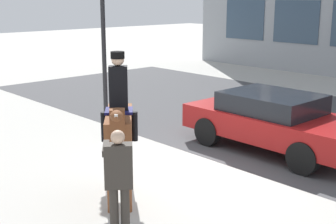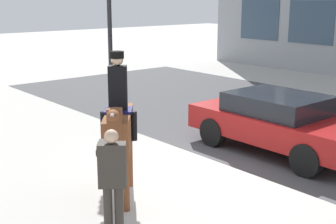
# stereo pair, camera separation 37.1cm
# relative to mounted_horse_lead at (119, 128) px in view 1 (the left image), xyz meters

# --- Properties ---
(ground_plane) EXTENTS (80.00, 80.00, 0.00)m
(ground_plane) POSITION_rel_mounted_horse_lead_xyz_m (0.03, 2.26, -1.34)
(ground_plane) COLOR #B2AFA8
(road_surface) EXTENTS (24.33, 8.50, 0.01)m
(road_surface) POSITION_rel_mounted_horse_lead_xyz_m (0.03, 7.01, -1.34)
(road_surface) COLOR #444447
(road_surface) RESTS_ON ground_plane
(mounted_horse_lead) EXTENTS (1.63, 1.40, 2.66)m
(mounted_horse_lead) POSITION_rel_mounted_horse_lead_xyz_m (0.00, 0.00, 0.00)
(mounted_horse_lead) COLOR brown
(mounted_horse_lead) RESTS_ON ground_plane
(pedestrian_bystander) EXTENTS (0.90, 0.53, 1.78)m
(pedestrian_bystander) POSITION_rel_mounted_horse_lead_xyz_m (1.31, -1.01, -0.29)
(pedestrian_bystander) COLOR #332D28
(pedestrian_bystander) RESTS_ON ground_plane
(street_car_near_lane) EXTENTS (4.27, 1.99, 1.37)m
(street_car_near_lane) POSITION_rel_mounted_horse_lead_xyz_m (0.22, 4.37, -0.60)
(street_car_near_lane) COLOR maroon
(street_car_near_lane) RESTS_ON ground_plane
(traffic_light) EXTENTS (0.24, 0.29, 4.52)m
(traffic_light) POSITION_rel_mounted_horse_lead_xyz_m (-3.31, 2.03, 1.65)
(traffic_light) COLOR black
(traffic_light) RESTS_ON ground_plane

